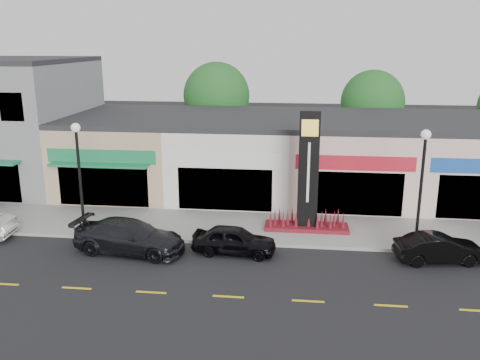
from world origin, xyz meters
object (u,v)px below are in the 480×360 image
Objects in this scene: lamp_east_near at (422,177)px; pylon_sign at (308,189)px; car_black_conv at (439,249)px; car_dark_sedan at (130,237)px; car_black_sedan at (234,240)px; lamp_west_near at (79,167)px.

lamp_east_near is 0.91× the size of pylon_sign.
car_black_conv is (5.71, -3.01, -1.65)m from pylon_sign.
lamp_east_near is at bearing -18.75° from pylon_sign.
pylon_sign is 6.66m from car_black_conv.
car_dark_sedan is 1.36× the size of car_black_sedan.
lamp_west_near reaches higher than car_dark_sedan.
pylon_sign is at bearing -42.17° from car_black_sedan.
pylon_sign reaches higher than car_black_sedan.
pylon_sign is (11.00, 1.70, -1.20)m from lamp_west_near.
pylon_sign reaches higher than lamp_east_near.
lamp_west_near is 16.00m from lamp_east_near.
lamp_west_near is at bearing 66.25° from car_dark_sedan.
car_black_conv is at bearing -4.49° from lamp_west_near.
lamp_east_near is 8.87m from car_black_sedan.
lamp_west_near is at bearing 77.83° from car_black_conv.
lamp_east_near is 5.42m from pylon_sign.
car_black_sedan is at bearing -136.52° from pylon_sign.
car_dark_sedan is 4.77m from car_black_sedan.
car_dark_sedan is at bearing -172.13° from lamp_east_near.
car_black_sedan is at bearing -77.77° from car_dark_sedan.
pylon_sign is at bearing -58.85° from car_dark_sedan.
pylon_sign reaches higher than car_black_conv.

